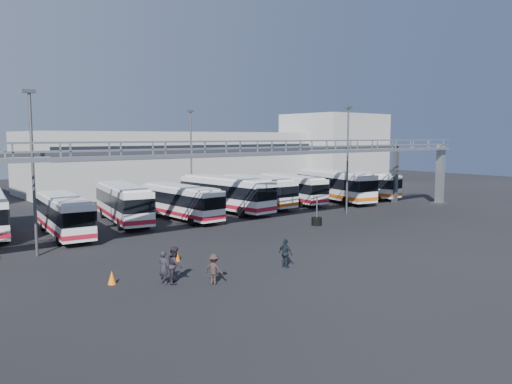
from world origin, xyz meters
TOP-DOWN VIEW (x-y plane):
  - ground at (0.00, 0.00)m, footprint 140.00×140.00m
  - gantry at (0.00, 5.87)m, footprint 51.40×5.15m
  - warehouse at (12.00, 38.00)m, footprint 42.00×14.00m
  - building_right at (38.00, 32.00)m, footprint 14.00×12.00m
  - light_pole_left at (-16.00, 8.00)m, footprint 0.70×0.35m
  - light_pole_mid at (12.00, 7.00)m, footprint 0.70×0.35m
  - light_pole_back at (4.00, 22.00)m, footprint 0.70×0.35m
  - bus_2 at (-12.56, 13.25)m, footprint 3.52×10.17m
  - bus_3 at (-6.69, 15.87)m, footprint 4.53×11.05m
  - bus_4 at (-2.00, 14.14)m, footprint 2.64×10.14m
  - bus_5 at (3.69, 15.22)m, footprint 3.54×11.61m
  - bus_6 at (8.46, 16.25)m, footprint 2.88×10.64m
  - bus_7 at (13.25, 15.97)m, footprint 3.88×10.47m
  - bus_8 at (17.98, 13.87)m, footprint 4.90×11.87m
  - bus_9 at (22.54, 14.27)m, footprint 3.66×10.57m
  - pedestrian_a at (-12.76, -2.24)m, footprint 0.57×0.71m
  - pedestrian_b at (-12.26, -2.47)m, footprint 1.09×1.15m
  - pedestrian_c at (-10.85, -3.89)m, footprint 0.97×1.16m
  - pedestrian_d at (-5.91, -3.83)m, footprint 0.49×1.00m
  - cone_left at (-14.83, -0.64)m, footprint 0.45×0.45m
  - cone_right at (-9.91, 1.45)m, footprint 0.53×0.53m
  - tire_stack at (5.29, 4.50)m, footprint 0.87×0.87m

SIDE VIEW (x-z plane):
  - ground at x=0.00m, z-range 0.00..0.00m
  - cone_left at x=-14.83m, z-range 0.00..0.69m
  - cone_right at x=-9.91m, z-range 0.00..0.76m
  - tire_stack at x=5.29m, z-range -0.82..1.65m
  - pedestrian_c at x=-10.85m, z-range 0.00..1.56m
  - pedestrian_d at x=-5.91m, z-range 0.00..1.65m
  - pedestrian_a at x=-12.76m, z-range 0.00..1.69m
  - pedestrian_b at x=-12.26m, z-range 0.00..1.87m
  - bus_2 at x=-12.56m, z-range 0.16..3.19m
  - bus_4 at x=-2.00m, z-range 0.16..3.22m
  - bus_7 at x=13.25m, z-range 0.17..3.27m
  - bus_9 at x=22.54m, z-range 0.17..3.31m
  - bus_6 at x=8.46m, z-range 0.17..3.37m
  - bus_3 at x=-6.69m, z-range 0.17..3.45m
  - bus_5 at x=3.69m, z-range 0.19..3.66m
  - bus_8 at x=17.98m, z-range 0.19..3.70m
  - warehouse at x=12.00m, z-range 0.00..8.00m
  - building_right at x=38.00m, z-range 0.00..11.00m
  - gantry at x=0.00m, z-range 1.96..9.06m
  - light_pole_left at x=-16.00m, z-range 0.62..10.83m
  - light_pole_mid at x=12.00m, z-range 0.62..10.83m
  - light_pole_back at x=4.00m, z-range 0.62..10.83m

